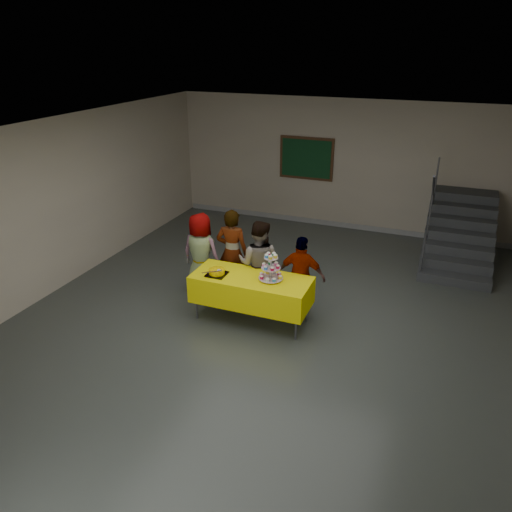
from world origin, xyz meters
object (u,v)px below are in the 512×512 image
at_px(bake_table, 251,289).
at_px(schoolchild_d, 301,276).
at_px(bear_cake, 217,271).
at_px(staircase, 459,234).
at_px(noticeboard, 306,158).
at_px(schoolchild_b, 232,252).
at_px(schoolchild_c, 259,264).
at_px(schoolchild_a, 201,254).
at_px(cupcake_stand, 271,269).

height_order(bake_table, schoolchild_d, schoolchild_d).
height_order(bear_cake, staircase, staircase).
xyz_separation_m(staircase, noticeboard, (-3.55, 0.84, 1.11)).
relative_size(schoolchild_b, schoolchild_c, 1.04).
distance_m(bake_table, bear_cake, 0.62).
xyz_separation_m(schoolchild_a, schoolchild_c, (1.11, -0.05, 0.02)).
bearing_deg(bear_cake, cupcake_stand, 9.94).
distance_m(bake_table, cupcake_stand, 0.50).
relative_size(bake_table, noticeboard, 1.45).
bearing_deg(schoolchild_d, cupcake_stand, 53.10).
bearing_deg(schoolchild_c, noticeboard, -88.81).
distance_m(schoolchild_c, noticeboard, 4.34).
bearing_deg(schoolchild_d, schoolchild_a, -3.61).
height_order(cupcake_stand, noticeboard, noticeboard).
bearing_deg(bear_cake, schoolchild_d, 27.51).
height_order(bake_table, staircase, staircase).
bearing_deg(staircase, noticeboard, 166.77).
bearing_deg(schoolchild_d, schoolchild_b, -10.91).
bearing_deg(cupcake_stand, schoolchild_c, 127.61).
bearing_deg(schoolchild_c, schoolchild_b, -23.93).
bearing_deg(cupcake_stand, bear_cake, -170.06).
bearing_deg(staircase, bake_table, -127.23).
height_order(bear_cake, schoolchild_a, schoolchild_a).
height_order(schoolchild_b, noticeboard, noticeboard).
distance_m(schoolchild_b, noticeboard, 4.12).
height_order(bake_table, noticeboard, noticeboard).
xyz_separation_m(bake_table, schoolchild_b, (-0.67, 0.76, 0.23)).
bearing_deg(schoolchild_a, bear_cake, 134.56).
height_order(schoolchild_a, schoolchild_d, schoolchild_a).
bearing_deg(noticeboard, schoolchild_a, -98.92).
xyz_separation_m(bear_cake, schoolchild_c, (0.45, 0.68, -0.08)).
bearing_deg(schoolchild_b, staircase, -144.33).
xyz_separation_m(cupcake_stand, schoolchild_c, (-0.40, 0.53, -0.20)).
xyz_separation_m(schoolchild_b, schoolchild_c, (0.57, -0.20, -0.03)).
relative_size(bake_table, schoolchild_a, 1.28).
height_order(schoolchild_a, noticeboard, noticeboard).
xyz_separation_m(schoolchild_a, staircase, (4.21, 3.34, -0.25)).
bearing_deg(bake_table, schoolchild_b, 131.45).
height_order(schoolchild_b, schoolchild_d, schoolchild_b).
xyz_separation_m(bear_cake, schoolchild_d, (1.21, 0.63, -0.15)).
height_order(bake_table, schoolchild_b, schoolchild_b).
relative_size(schoolchild_d, staircase, 0.56).
bearing_deg(staircase, bear_cake, -131.04).
relative_size(schoolchild_a, schoolchild_b, 0.94).
height_order(bear_cake, schoolchild_d, schoolchild_d).
distance_m(schoolchild_b, staircase, 4.88).
bearing_deg(schoolchild_c, bake_table, 94.42).
relative_size(bake_table, staircase, 0.78).
relative_size(cupcake_stand, schoolchild_c, 0.30).
bearing_deg(cupcake_stand, schoolchild_b, 143.56).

